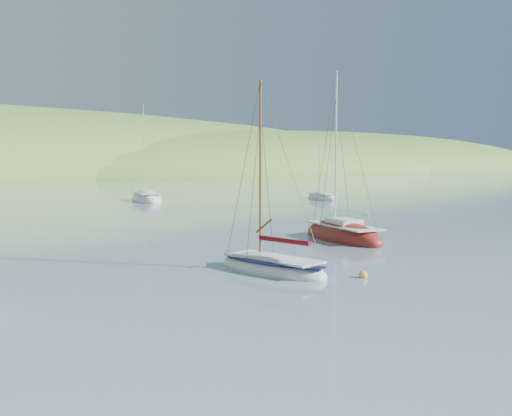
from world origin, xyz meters
TOP-DOWN VIEW (x-y plane):
  - ground at (0.00, 0.00)m, footprint 700.00×700.00m
  - daysailer_white at (-0.73, 3.96)m, footprint 3.37×6.67m
  - sloop_red at (9.98, 9.86)m, footprint 4.71×8.78m
  - distant_sloop_b at (15.32, 50.92)m, footprint 5.76×10.18m
  - distant_sloop_d at (35.95, 39.54)m, footprint 4.22×7.33m
  - mooring_buoys at (2.27, 6.67)m, footprint 24.90×9.81m

SIDE VIEW (x-z plane):
  - ground at x=0.00m, z-range 0.00..0.00m
  - mooring_buoys at x=2.27m, z-range -0.12..0.36m
  - distant_sloop_d at x=35.95m, z-range -4.77..5.12m
  - distant_sloop_b at x=15.32m, z-range -6.65..7.09m
  - daysailer_white at x=-0.73m, z-range -4.68..5.12m
  - sloop_red at x=9.98m, z-range -5.95..6.40m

